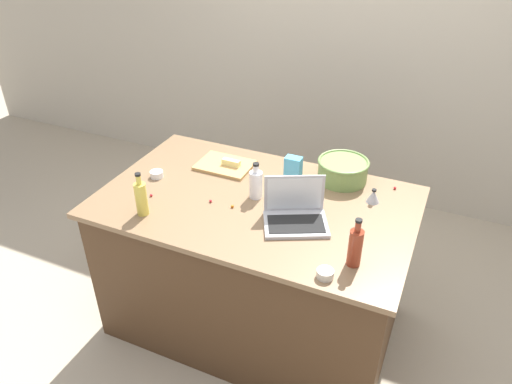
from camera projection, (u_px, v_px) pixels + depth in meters
name	position (u px, v px, depth m)	size (l,w,h in m)	color
ground_plane	(256.00, 319.00, 3.06)	(12.00, 12.00, 0.00)	#B7A88E
wall_back	(350.00, 41.00, 3.74)	(8.00, 0.10, 2.60)	beige
island_counter	(256.00, 264.00, 2.82)	(1.66, 1.02, 0.90)	#4C331E
laptop	(295.00, 214.00, 2.39)	(0.38, 0.34, 0.22)	#B7B7BC
mixing_bowl_large	(343.00, 170.00, 2.72)	(0.29, 0.29, 0.13)	#72934C
bottle_vinegar	(256.00, 184.00, 2.56)	(0.07, 0.07, 0.21)	white
bottle_soy	(355.00, 247.00, 2.09)	(0.06, 0.06, 0.24)	maroon
bottle_oil	(141.00, 198.00, 2.42)	(0.06, 0.06, 0.24)	#DBC64C
cutting_board	(225.00, 165.00, 2.88)	(0.32, 0.24, 0.02)	tan
butter_stick_left	(231.00, 163.00, 2.85)	(0.11, 0.04, 0.04)	#F4E58C
ramekin_small	(325.00, 274.00, 2.06)	(0.07, 0.07, 0.04)	beige
ramekin_medium	(157.00, 174.00, 2.77)	(0.07, 0.07, 0.04)	white
kitchen_timer	(373.00, 196.00, 2.54)	(0.07, 0.07, 0.08)	#B2B2B7
candy_bag	(293.00, 171.00, 2.67)	(0.09, 0.06, 0.17)	#4CA5CC
candy_0	(151.00, 195.00, 2.60)	(0.02, 0.02, 0.02)	red
candy_1	(269.00, 198.00, 2.58)	(0.02, 0.02, 0.02)	yellow
candy_3	(211.00, 201.00, 2.55)	(0.02, 0.02, 0.02)	red
candy_4	(307.00, 177.00, 2.76)	(0.02, 0.02, 0.02)	blue
candy_5	(155.00, 176.00, 2.77)	(0.02, 0.02, 0.02)	yellow
candy_6	(304.00, 216.00, 2.44)	(0.02, 0.02, 0.02)	yellow
candy_7	(232.00, 206.00, 2.51)	(0.02, 0.02, 0.02)	orange
candy_8	(395.00, 188.00, 2.66)	(0.02, 0.02, 0.02)	red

